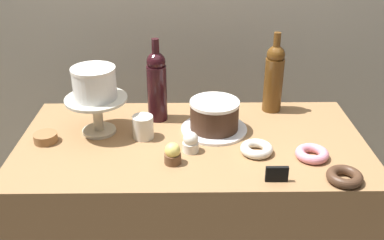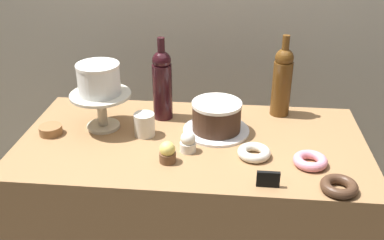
# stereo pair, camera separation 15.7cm
# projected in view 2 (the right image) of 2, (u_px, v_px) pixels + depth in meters

# --- Properties ---
(display_counter) EXTENTS (1.25, 0.64, 0.93)m
(display_counter) POSITION_uv_depth(u_px,v_px,m) (192.00, 239.00, 1.82)
(display_counter) COLOR #997047
(display_counter) RESTS_ON ground_plane
(cake_stand_pedestal) EXTENTS (0.23, 0.23, 0.14)m
(cake_stand_pedestal) POSITION_uv_depth(u_px,v_px,m) (101.00, 104.00, 1.65)
(cake_stand_pedestal) COLOR beige
(cake_stand_pedestal) RESTS_ON display_counter
(white_layer_cake) EXTENTS (0.16, 0.16, 0.11)m
(white_layer_cake) POSITION_uv_depth(u_px,v_px,m) (99.00, 79.00, 1.61)
(white_layer_cake) COLOR white
(white_layer_cake) RESTS_ON cake_stand_pedestal
(silver_serving_platter) EXTENTS (0.25, 0.25, 0.01)m
(silver_serving_platter) POSITION_uv_depth(u_px,v_px,m) (216.00, 130.00, 1.66)
(silver_serving_platter) COLOR white
(silver_serving_platter) RESTS_ON display_counter
(chocolate_round_cake) EXTENTS (0.18, 0.18, 0.11)m
(chocolate_round_cake) POSITION_uv_depth(u_px,v_px,m) (217.00, 116.00, 1.64)
(chocolate_round_cake) COLOR #3D2619
(chocolate_round_cake) RESTS_ON silver_serving_platter
(wine_bottle_amber) EXTENTS (0.08, 0.08, 0.33)m
(wine_bottle_amber) POSITION_uv_depth(u_px,v_px,m) (282.00, 81.00, 1.74)
(wine_bottle_amber) COLOR #5B3814
(wine_bottle_amber) RESTS_ON display_counter
(wine_bottle_dark_red) EXTENTS (0.08, 0.08, 0.33)m
(wine_bottle_dark_red) POSITION_uv_depth(u_px,v_px,m) (162.00, 83.00, 1.71)
(wine_bottle_dark_red) COLOR black
(wine_bottle_dark_red) RESTS_ON display_counter
(cupcake_vanilla) EXTENTS (0.06, 0.06, 0.07)m
(cupcake_vanilla) POSITION_uv_depth(u_px,v_px,m) (188.00, 142.00, 1.52)
(cupcake_vanilla) COLOR white
(cupcake_vanilla) RESTS_ON display_counter
(cupcake_lemon) EXTENTS (0.06, 0.06, 0.07)m
(cupcake_lemon) POSITION_uv_depth(u_px,v_px,m) (168.00, 153.00, 1.46)
(cupcake_lemon) COLOR brown
(cupcake_lemon) RESTS_ON display_counter
(donut_chocolate) EXTENTS (0.11, 0.11, 0.03)m
(donut_chocolate) POSITION_uv_depth(u_px,v_px,m) (339.00, 186.00, 1.32)
(donut_chocolate) COLOR #472D1E
(donut_chocolate) RESTS_ON display_counter
(donut_pink) EXTENTS (0.11, 0.11, 0.03)m
(donut_pink) POSITION_uv_depth(u_px,v_px,m) (310.00, 161.00, 1.45)
(donut_pink) COLOR pink
(donut_pink) RESTS_ON display_counter
(donut_sugar) EXTENTS (0.11, 0.11, 0.03)m
(donut_sugar) POSITION_uv_depth(u_px,v_px,m) (254.00, 152.00, 1.50)
(donut_sugar) COLOR silver
(donut_sugar) RESTS_ON display_counter
(cookie_stack) EXTENTS (0.08, 0.08, 0.03)m
(cookie_stack) POSITION_uv_depth(u_px,v_px,m) (51.00, 130.00, 1.64)
(cookie_stack) COLOR olive
(cookie_stack) RESTS_ON display_counter
(price_sign_chalkboard) EXTENTS (0.07, 0.01, 0.05)m
(price_sign_chalkboard) POSITION_uv_depth(u_px,v_px,m) (268.00, 179.00, 1.34)
(price_sign_chalkboard) COLOR black
(price_sign_chalkboard) RESTS_ON display_counter
(coffee_cup_ceramic) EXTENTS (0.08, 0.08, 0.08)m
(coffee_cup_ceramic) POSITION_uv_depth(u_px,v_px,m) (144.00, 125.00, 1.62)
(coffee_cup_ceramic) COLOR silver
(coffee_cup_ceramic) RESTS_ON display_counter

